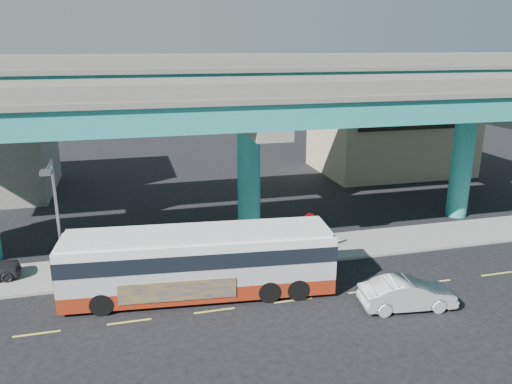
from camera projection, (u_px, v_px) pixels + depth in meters
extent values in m
plane|color=black|center=(291.00, 298.00, 25.28)|extent=(120.00, 120.00, 0.00)
cube|color=gray|center=(263.00, 254.00, 30.36)|extent=(70.00, 4.00, 0.15)
cube|color=#D8C64C|center=(37.00, 334.00, 22.11)|extent=(2.00, 0.12, 0.01)
cube|color=#D8C64C|center=(129.00, 322.00, 23.07)|extent=(2.00, 0.12, 0.01)
cube|color=#D8C64C|center=(215.00, 311.00, 24.03)|extent=(2.00, 0.12, 0.01)
cube|color=#D8C64C|center=(293.00, 300.00, 25.00)|extent=(2.00, 0.12, 0.01)
cube|color=#D8C64C|center=(366.00, 291.00, 25.96)|extent=(2.00, 0.12, 0.01)
cube|color=#D8C64C|center=(434.00, 282.00, 26.93)|extent=(2.00, 0.12, 0.01)
cube|color=#D8C64C|center=(497.00, 274.00, 27.89)|extent=(2.00, 0.12, 0.01)
cylinder|color=teal|center=(249.00, 182.00, 32.58)|extent=(1.50, 1.50, 7.40)
cube|color=gray|center=(249.00, 121.00, 31.44)|extent=(2.00, 12.00, 0.60)
cube|color=gray|center=(237.00, 101.00, 34.44)|extent=(1.80, 5.00, 1.20)
cylinder|color=teal|center=(461.00, 167.00, 36.43)|extent=(1.50, 1.50, 7.40)
cube|color=gray|center=(468.00, 113.00, 35.30)|extent=(2.00, 12.00, 0.60)
cube|color=gray|center=(440.00, 95.00, 38.29)|extent=(1.80, 5.00, 1.20)
cube|color=teal|center=(263.00, 112.00, 27.91)|extent=(52.00, 5.00, 1.40)
cube|color=gray|center=(263.00, 97.00, 27.67)|extent=(52.00, 5.40, 0.30)
cube|color=gray|center=(277.00, 90.00, 25.19)|extent=(52.00, 0.25, 0.80)
cube|color=gray|center=(252.00, 83.00, 29.83)|extent=(52.00, 0.25, 0.80)
cube|color=teal|center=(236.00, 81.00, 34.07)|extent=(52.00, 5.00, 1.40)
cube|color=gray|center=(236.00, 69.00, 33.82)|extent=(52.00, 5.40, 0.30)
cube|color=gray|center=(245.00, 61.00, 31.35)|extent=(52.00, 0.25, 0.80)
cube|color=gray|center=(229.00, 59.00, 35.99)|extent=(52.00, 0.25, 0.80)
cube|color=tan|center=(390.00, 136.00, 49.97)|extent=(14.00, 10.00, 7.00)
cube|color=black|center=(420.00, 123.00, 44.64)|extent=(12.00, 0.25, 1.20)
cube|color=maroon|center=(200.00, 284.00, 25.43)|extent=(13.65, 4.15, 0.78)
cube|color=silver|center=(199.00, 261.00, 25.08)|extent=(13.65, 4.15, 1.68)
cube|color=black|center=(199.00, 251.00, 24.92)|extent=(13.72, 4.20, 0.78)
cube|color=silver|center=(199.00, 240.00, 24.74)|extent=(13.65, 4.15, 0.45)
cube|color=silver|center=(198.00, 233.00, 24.65)|extent=(13.23, 3.86, 0.22)
cube|color=black|center=(329.00, 246.00, 25.98)|extent=(0.31, 2.60, 1.34)
cube|color=black|center=(58.00, 263.00, 23.96)|extent=(0.31, 2.60, 1.34)
cube|color=navy|center=(178.00, 291.00, 23.77)|extent=(5.58, 0.59, 1.01)
cylinder|color=black|center=(102.00, 304.00, 23.52)|extent=(1.15, 0.44, 1.12)
cylinder|color=black|center=(108.00, 280.00, 25.96)|extent=(1.15, 0.44, 1.12)
cylinder|color=black|center=(269.00, 291.00, 24.73)|extent=(1.15, 0.44, 1.12)
cylinder|color=black|center=(261.00, 269.00, 27.17)|extent=(1.15, 0.44, 1.12)
cylinder|color=black|center=(298.00, 289.00, 24.95)|extent=(1.15, 0.44, 1.12)
cylinder|color=black|center=(287.00, 268.00, 27.38)|extent=(1.15, 0.44, 1.12)
imported|color=#B0B0B5|center=(407.00, 294.00, 24.10)|extent=(2.68, 4.97, 1.51)
cylinder|color=gray|center=(59.00, 224.00, 25.29)|extent=(0.16, 0.16, 6.82)
cylinder|color=gray|center=(49.00, 167.00, 23.52)|extent=(0.12, 1.84, 0.12)
cube|color=gray|center=(46.00, 172.00, 22.67)|extent=(0.50, 0.70, 0.18)
cylinder|color=gray|center=(308.00, 238.00, 29.37)|extent=(0.06, 0.06, 2.44)
cylinder|color=#B20A0A|center=(309.00, 220.00, 29.01)|extent=(0.82, 0.24, 0.84)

